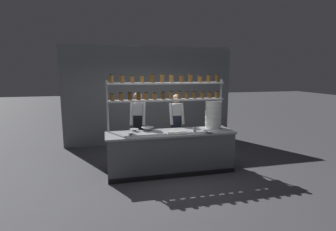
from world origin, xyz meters
TOP-DOWN VIEW (x-y plane):
  - ground_plane at (0.00, 0.00)m, footprint 40.00×40.00m
  - back_wall at (0.00, 2.57)m, footprint 5.23×0.12m
  - prep_counter at (0.00, -0.00)m, footprint 2.83×0.76m
  - spice_shelf_unit at (0.00, 0.33)m, footprint 2.71×0.28m
  - chef_left at (-0.62, 0.70)m, footprint 0.41×0.34m
  - chef_center at (0.34, 0.75)m, footprint 0.36×0.30m
  - container_stack at (1.08, 0.17)m, footprint 0.39×0.39m
  - cutting_board at (0.11, -0.18)m, footprint 0.40×0.26m
  - prep_bowl_near_left at (0.76, -0.31)m, footprint 0.22×0.22m
  - prep_bowl_center_front at (-0.47, 0.26)m, footprint 0.29×0.29m
  - prep_bowl_center_back at (-0.77, 0.25)m, footprint 0.20×0.20m
  - prep_bowl_near_right at (-0.87, -0.05)m, footprint 0.17×0.17m
  - serving_cup_front at (0.53, -0.08)m, footprint 0.07×0.07m

SIDE VIEW (x-z plane):
  - ground_plane at x=0.00m, z-range 0.00..0.00m
  - prep_counter at x=0.00m, z-range 0.00..0.92m
  - cutting_board at x=0.11m, z-range 0.92..0.94m
  - prep_bowl_near_right at x=-0.87m, z-range 0.92..0.97m
  - prep_bowl_center_back at x=-0.77m, z-range 0.92..0.97m
  - prep_bowl_near_left at x=0.76m, z-range 0.92..0.98m
  - prep_bowl_center_front at x=-0.47m, z-range 0.92..1.00m
  - chef_center at x=0.34m, z-range 0.13..1.81m
  - serving_cup_front at x=0.53m, z-range 0.92..1.02m
  - chef_left at x=-0.62m, z-range 0.14..1.90m
  - container_stack at x=1.08m, z-range 0.92..1.56m
  - back_wall at x=0.00m, z-range 0.00..2.99m
  - spice_shelf_unit at x=0.00m, z-range 0.67..2.85m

